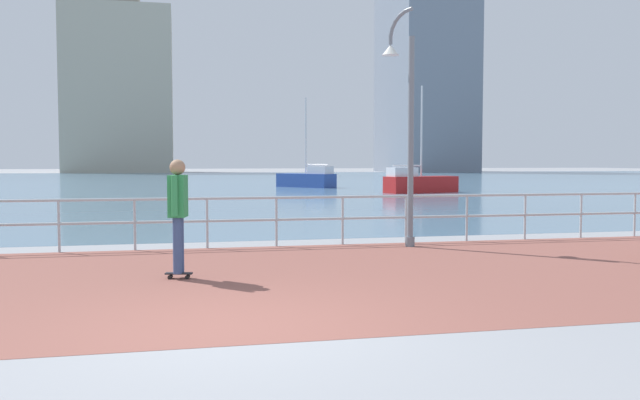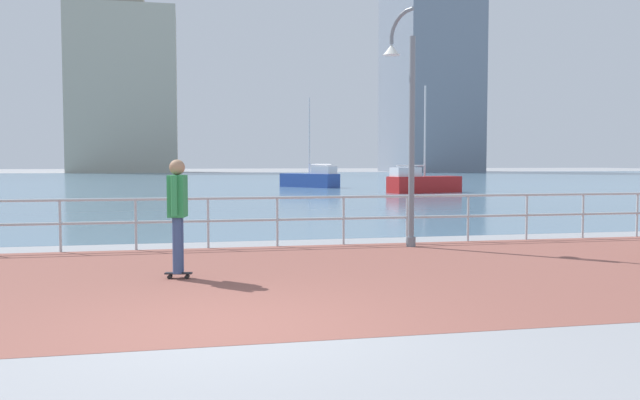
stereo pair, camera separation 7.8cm
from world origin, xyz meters
name	(u,v)px [view 2 (the right image)]	position (x,y,z in m)	size (l,w,h in m)	color
ground	(190,186)	(0.00, 40.00, 0.00)	(220.00, 220.00, 0.00)	gray
brick_paving	(217,279)	(0.00, 2.90, 0.00)	(28.00, 7.10, 0.01)	brown
harbor_water	(189,181)	(0.00, 51.45, 0.00)	(180.00, 88.00, 0.00)	slate
waterfront_railing	(208,213)	(0.00, 6.45, 0.71)	(25.25, 0.06, 1.03)	#B2BCC1
lamppost	(405,115)	(3.98, 6.00, 2.68)	(0.57, 0.73, 4.85)	slate
skateboarder	(178,207)	(-0.57, 3.09, 1.07)	(0.41, 0.56, 1.77)	black
sailboat_blue	(311,179)	(7.93, 36.19, 0.57)	(3.66, 4.17, 5.99)	#284799
sailboat_navy	(422,182)	(12.55, 27.60, 0.57)	(4.41, 2.33, 5.92)	#B21E1E
tower_beige	(429,78)	(39.41, 95.63, 15.42)	(12.09, 17.73, 32.50)	slate
tower_steel	(124,91)	(-9.32, 99.79, 12.70)	(16.03, 12.37, 27.06)	#B2AD99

